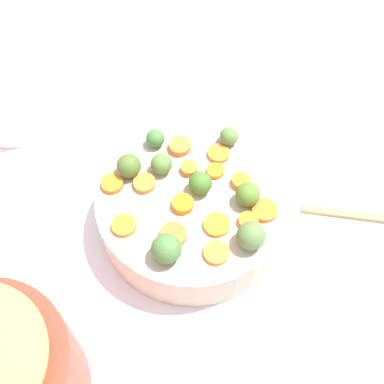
% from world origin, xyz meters
% --- Properties ---
extents(tabletop, '(2.40, 2.40, 0.02)m').
position_xyz_m(tabletop, '(0.00, 0.00, 0.01)').
color(tabletop, white).
rests_on(tabletop, ground).
extents(serving_bowl_carrots, '(0.30, 0.30, 0.08)m').
position_xyz_m(serving_bowl_carrots, '(0.02, -0.06, 0.06)').
color(serving_bowl_carrots, '#C1AF95').
rests_on(serving_bowl_carrots, tabletop).
extents(carrot_slice_0, '(0.03, 0.03, 0.01)m').
position_xyz_m(carrot_slice_0, '(-0.04, -0.01, 0.10)').
color(carrot_slice_0, orange).
rests_on(carrot_slice_0, serving_bowl_carrots).
extents(carrot_slice_1, '(0.03, 0.03, 0.01)m').
position_xyz_m(carrot_slice_1, '(0.04, -0.06, 0.10)').
color(carrot_slice_1, orange).
rests_on(carrot_slice_1, serving_bowl_carrots).
extents(carrot_slice_2, '(0.05, 0.05, 0.01)m').
position_xyz_m(carrot_slice_2, '(0.04, -0.13, 0.10)').
color(carrot_slice_2, orange).
rests_on(carrot_slice_2, serving_bowl_carrots).
extents(carrot_slice_3, '(0.05, 0.05, 0.01)m').
position_xyz_m(carrot_slice_3, '(0.06, -0.17, 0.10)').
color(carrot_slice_3, orange).
rests_on(carrot_slice_3, serving_bowl_carrots).
extents(carrot_slice_4, '(0.03, 0.03, 0.01)m').
position_xyz_m(carrot_slice_4, '(-0.04, -0.05, 0.10)').
color(carrot_slice_4, orange).
rests_on(carrot_slice_4, serving_bowl_carrots).
extents(carrot_slice_5, '(0.05, 0.05, 0.01)m').
position_xyz_m(carrot_slice_5, '(0.08, 0.02, 0.10)').
color(carrot_slice_5, orange).
rests_on(carrot_slice_5, serving_bowl_carrots).
extents(carrot_slice_6, '(0.04, 0.04, 0.01)m').
position_xyz_m(carrot_slice_6, '(0.04, -0.00, 0.10)').
color(carrot_slice_6, orange).
rests_on(carrot_slice_6, serving_bowl_carrots).
extents(carrot_slice_7, '(0.04, 0.04, 0.01)m').
position_xyz_m(carrot_slice_7, '(0.01, 0.04, 0.10)').
color(carrot_slice_7, orange).
rests_on(carrot_slice_7, serving_bowl_carrots).
extents(carrot_slice_8, '(0.05, 0.05, 0.01)m').
position_xyz_m(carrot_slice_8, '(0.11, -0.12, 0.10)').
color(carrot_slice_8, orange).
rests_on(carrot_slice_8, serving_bowl_carrots).
extents(carrot_slice_9, '(0.03, 0.03, 0.01)m').
position_xyz_m(carrot_slice_9, '(-0.02, -0.09, 0.10)').
color(carrot_slice_9, orange).
rests_on(carrot_slice_9, serving_bowl_carrots).
extents(carrot_slice_10, '(0.05, 0.05, 0.01)m').
position_xyz_m(carrot_slice_10, '(-0.07, -0.06, 0.10)').
color(carrot_slice_10, orange).
rests_on(carrot_slice_10, serving_bowl_carrots).
extents(carrot_slice_11, '(0.05, 0.05, 0.01)m').
position_xyz_m(carrot_slice_11, '(0.09, -0.05, 0.10)').
color(carrot_slice_11, orange).
rests_on(carrot_slice_11, serving_bowl_carrots).
extents(carrot_slice_12, '(0.05, 0.05, 0.01)m').
position_xyz_m(carrot_slice_12, '(-0.02, 0.05, 0.10)').
color(carrot_slice_12, orange).
rests_on(carrot_slice_12, serving_bowl_carrots).
extents(carrot_slice_13, '(0.05, 0.05, 0.01)m').
position_xyz_m(carrot_slice_13, '(-0.05, -0.12, 0.10)').
color(carrot_slice_13, orange).
rests_on(carrot_slice_13, serving_bowl_carrots).
extents(brussels_sprout_0, '(0.03, 0.03, 0.03)m').
position_xyz_m(brussels_sprout_0, '(-0.00, -0.12, 0.12)').
color(brussels_sprout_0, '#578036').
rests_on(brussels_sprout_0, serving_bowl_carrots).
extents(brussels_sprout_1, '(0.04, 0.04, 0.04)m').
position_xyz_m(brussels_sprout_1, '(-0.02, 0.02, 0.12)').
color(brussels_sprout_1, '#547728').
rests_on(brussels_sprout_1, serving_bowl_carrots).
extents(brussels_sprout_2, '(0.03, 0.03, 0.03)m').
position_xyz_m(brussels_sprout_2, '(-0.10, -0.06, 0.11)').
color(brussels_sprout_2, '#58803D').
rests_on(brussels_sprout_2, serving_bowl_carrots).
extents(brussels_sprout_3, '(0.03, 0.03, 0.03)m').
position_xyz_m(brussels_sprout_3, '(-0.04, -0.16, 0.11)').
color(brussels_sprout_3, '#437A3B').
rests_on(brussels_sprout_3, serving_bowl_carrots).
extents(brussels_sprout_4, '(0.04, 0.04, 0.04)m').
position_xyz_m(brussels_sprout_4, '(0.03, -0.16, 0.12)').
color(brussels_sprout_4, '#4F6B2C').
rests_on(brussels_sprout_4, serving_bowl_carrots).
extents(brussels_sprout_5, '(0.04, 0.04, 0.04)m').
position_xyz_m(brussels_sprout_5, '(0.04, 0.05, 0.12)').
color(brussels_sprout_5, '#58753E').
rests_on(brussels_sprout_5, serving_bowl_carrots).
extents(brussels_sprout_6, '(0.04, 0.04, 0.04)m').
position_xyz_m(brussels_sprout_6, '(0.12, -0.04, 0.12)').
color(brussels_sprout_6, '#477639').
rests_on(brussels_sprout_6, serving_bowl_carrots).
extents(brussels_sprout_7, '(0.04, 0.04, 0.04)m').
position_xyz_m(brussels_sprout_7, '(0.00, -0.05, 0.12)').
color(brussels_sprout_7, '#447328').
rests_on(brussels_sprout_7, serving_bowl_carrots).
extents(casserole_dish, '(0.24, 0.24, 0.09)m').
position_xyz_m(casserole_dish, '(-0.04, -0.49, 0.06)').
color(casserole_dish, white).
rests_on(casserole_dish, tabletop).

